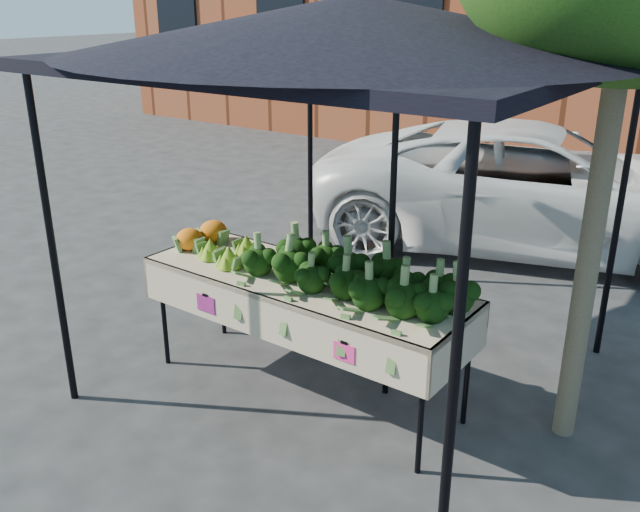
{
  "coord_description": "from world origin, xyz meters",
  "views": [
    {
      "loc": [
        2.59,
        -3.37,
        2.71
      ],
      "look_at": [
        -0.01,
        0.27,
        1.0
      ],
      "focal_mm": 38.02,
      "sensor_mm": 36.0,
      "label": 1
    }
  ],
  "objects_px": {
    "table": "(304,336)",
    "vehicle": "(558,18)",
    "canopy": "(354,203)",
    "street_tree": "(607,137)"
  },
  "relations": [
    {
      "from": "canopy",
      "to": "vehicle",
      "type": "relative_size",
      "value": 0.63
    },
    {
      "from": "vehicle",
      "to": "street_tree",
      "type": "height_order",
      "value": "vehicle"
    },
    {
      "from": "table",
      "to": "vehicle",
      "type": "relative_size",
      "value": 0.48
    },
    {
      "from": "canopy",
      "to": "vehicle",
      "type": "xyz_separation_m",
      "value": [
        0.13,
        3.68,
        1.14
      ]
    },
    {
      "from": "canopy",
      "to": "vehicle",
      "type": "distance_m",
      "value": 3.85
    },
    {
      "from": "table",
      "to": "vehicle",
      "type": "height_order",
      "value": "vehicle"
    },
    {
      "from": "table",
      "to": "street_tree",
      "type": "height_order",
      "value": "street_tree"
    },
    {
      "from": "vehicle",
      "to": "table",
      "type": "bearing_deg",
      "value": 158.5
    },
    {
      "from": "canopy",
      "to": "vehicle",
      "type": "bearing_deg",
      "value": 88.05
    },
    {
      "from": "table",
      "to": "canopy",
      "type": "distance_m",
      "value": 1.02
    }
  ]
}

